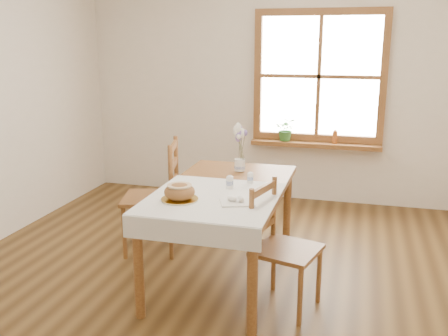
# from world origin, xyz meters

# --- Properties ---
(ground) EXTENTS (5.00, 5.00, 0.00)m
(ground) POSITION_xyz_m (0.00, 0.00, 0.00)
(ground) COLOR brown
(ground) RESTS_ON ground
(room_walls) EXTENTS (4.60, 5.10, 2.65)m
(room_walls) POSITION_xyz_m (0.00, 0.00, 1.71)
(room_walls) COLOR white
(room_walls) RESTS_ON ground
(window) EXTENTS (1.46, 0.08, 1.46)m
(window) POSITION_xyz_m (0.50, 2.47, 1.45)
(window) COLOR #905F2C
(window) RESTS_ON ground
(window_sill) EXTENTS (1.46, 0.20, 0.05)m
(window_sill) POSITION_xyz_m (0.50, 2.40, 0.69)
(window_sill) COLOR #905F2C
(window_sill) RESTS_ON ground
(dining_table) EXTENTS (0.90, 1.60, 0.75)m
(dining_table) POSITION_xyz_m (0.00, 0.30, 0.66)
(dining_table) COLOR #905F2C
(dining_table) RESTS_ON ground
(table_linen) EXTENTS (0.91, 0.99, 0.01)m
(table_linen) POSITION_xyz_m (0.00, -0.00, 0.76)
(table_linen) COLOR white
(table_linen) RESTS_ON dining_table
(chair_left) EXTENTS (0.59, 0.58, 1.01)m
(chair_left) POSITION_xyz_m (-0.77, 0.64, 0.50)
(chair_left) COLOR #905F2C
(chair_left) RESTS_ON ground
(chair_right) EXTENTS (0.53, 0.52, 0.89)m
(chair_right) POSITION_xyz_m (0.55, -0.04, 0.45)
(chair_right) COLOR #905F2C
(chair_right) RESTS_ON ground
(bread_plate) EXTENTS (0.29, 0.29, 0.01)m
(bread_plate) POSITION_xyz_m (-0.20, -0.13, 0.77)
(bread_plate) COLOR silver
(bread_plate) RESTS_ON table_linen
(bread_loaf) EXTENTS (0.22, 0.22, 0.12)m
(bread_loaf) POSITION_xyz_m (-0.20, -0.13, 0.83)
(bread_loaf) COLOR brown
(bread_loaf) RESTS_ON bread_plate
(egg_napkin) EXTENTS (0.28, 0.26, 0.01)m
(egg_napkin) POSITION_xyz_m (0.20, -0.08, 0.77)
(egg_napkin) COLOR white
(egg_napkin) RESTS_ON table_linen
(eggs) EXTENTS (0.22, 0.21, 0.04)m
(eggs) POSITION_xyz_m (0.20, -0.08, 0.79)
(eggs) COLOR white
(eggs) RESTS_ON egg_napkin
(salt_shaker) EXTENTS (0.07, 0.07, 0.10)m
(salt_shaker) POSITION_xyz_m (0.06, 0.24, 0.81)
(salt_shaker) COLOR silver
(salt_shaker) RESTS_ON table_linen
(pepper_shaker) EXTENTS (0.06, 0.06, 0.09)m
(pepper_shaker) POSITION_xyz_m (0.18, 0.43, 0.81)
(pepper_shaker) COLOR silver
(pepper_shaker) RESTS_ON table_linen
(flower_vase) EXTENTS (0.09, 0.09, 0.10)m
(flower_vase) POSITION_xyz_m (0.01, 0.78, 0.80)
(flower_vase) COLOR silver
(flower_vase) RESTS_ON dining_table
(lavender_bouquet) EXTENTS (0.16, 0.16, 0.31)m
(lavender_bouquet) POSITION_xyz_m (0.01, 0.78, 1.00)
(lavender_bouquet) COLOR #785EA7
(lavender_bouquet) RESTS_ON flower_vase
(potted_plant) EXTENTS (0.26, 0.28, 0.21)m
(potted_plant) POSITION_xyz_m (0.16, 2.40, 0.82)
(potted_plant) COLOR #336D2B
(potted_plant) RESTS_ON window_sill
(amber_bottle) EXTENTS (0.06, 0.06, 0.16)m
(amber_bottle) POSITION_xyz_m (0.71, 2.40, 0.79)
(amber_bottle) COLOR #A5531E
(amber_bottle) RESTS_ON window_sill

